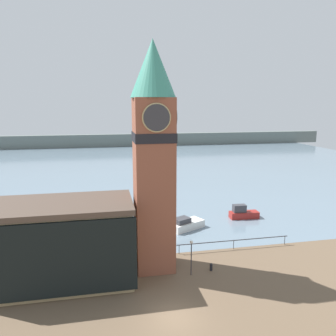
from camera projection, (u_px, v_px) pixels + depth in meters
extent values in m
plane|color=brown|center=(174.00, 318.00, 25.61)|extent=(160.00, 160.00, 0.00)
cube|color=slate|center=(121.00, 163.00, 94.13)|extent=(160.00, 120.00, 0.00)
cube|color=slate|center=(115.00, 140.00, 132.19)|extent=(180.00, 3.00, 5.00)
cube|color=#333338|center=(234.00, 240.00, 37.72)|extent=(13.56, 0.08, 0.08)
cylinder|color=#333338|center=(179.00, 249.00, 36.57)|extent=(0.07, 0.07, 1.05)
cylinder|color=#333338|center=(234.00, 245.00, 37.82)|extent=(0.07, 0.07, 1.05)
cylinder|color=#333338|center=(285.00, 240.00, 39.06)|extent=(0.07, 0.07, 1.05)
cube|color=brown|center=(154.00, 186.00, 32.17)|extent=(3.73, 3.73, 17.08)
cube|color=black|center=(153.00, 137.00, 31.26)|extent=(3.85, 3.85, 0.90)
cylinder|color=tan|center=(157.00, 118.00, 29.05)|extent=(2.61, 0.12, 2.61)
cylinder|color=#333338|center=(157.00, 118.00, 28.97)|extent=(2.38, 0.12, 2.38)
cylinder|color=tan|center=(173.00, 117.00, 31.27)|extent=(0.12, 2.61, 2.61)
cylinder|color=#333338|center=(174.00, 117.00, 31.29)|extent=(0.12, 2.38, 2.38)
cone|color=teal|center=(153.00, 68.00, 30.07)|extent=(4.29, 4.29, 5.28)
cube|color=tan|center=(65.00, 245.00, 30.50)|extent=(12.22, 6.63, 7.18)
cube|color=#4C3D33|center=(62.00, 205.00, 29.78)|extent=(12.62, 7.03, 0.50)
cube|color=black|center=(60.00, 260.00, 27.13)|extent=(12.72, 0.30, 6.61)
cube|color=silver|center=(187.00, 225.00, 44.11)|extent=(5.23, 4.07, 1.01)
cube|color=#38383D|center=(182.00, 220.00, 43.44)|extent=(2.55, 2.29, 0.66)
cube|color=maroon|center=(244.00, 215.00, 48.29)|extent=(4.29, 1.69, 0.96)
cube|color=#38383D|center=(239.00, 208.00, 47.98)|extent=(1.90, 1.14, 1.10)
cylinder|color=black|center=(211.00, 268.00, 32.92)|extent=(0.28, 0.28, 0.63)
sphere|color=black|center=(211.00, 265.00, 32.86)|extent=(0.30, 0.30, 0.30)
cylinder|color=#2D2D33|center=(191.00, 259.00, 31.80)|extent=(0.10, 0.10, 3.34)
sphere|color=silver|center=(191.00, 242.00, 31.47)|extent=(0.32, 0.32, 0.32)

